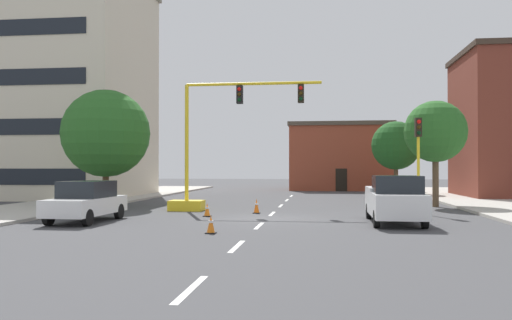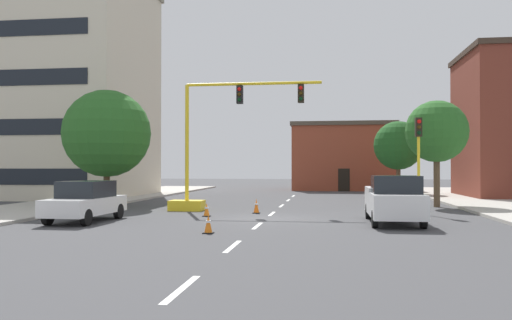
{
  "view_description": "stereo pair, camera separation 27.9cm",
  "coord_description": "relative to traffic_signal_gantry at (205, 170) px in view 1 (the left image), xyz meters",
  "views": [
    {
      "loc": [
        2.51,
        -23.95,
        2.33
      ],
      "look_at": [
        -0.95,
        3.56,
        2.71
      ],
      "focal_mm": 37.3,
      "sensor_mm": 36.0,
      "label": 1
    },
    {
      "loc": [
        2.78,
        -23.91,
        2.33
      ],
      "look_at": [
        -0.95,
        3.56,
        2.71
      ],
      "focal_mm": 37.3,
      "sensor_mm": 36.0,
      "label": 2
    }
  ],
  "objects": [
    {
      "name": "lane_stripe_seg_4",
      "position": [
        3.74,
        4.16,
        -2.18
      ],
      "size": [
        0.16,
        2.4,
        0.01
      ],
      "primitive_type": "cube",
      "color": "silver",
      "rests_on": "ground_plane"
    },
    {
      "name": "traffic_light_pole_right",
      "position": [
        11.01,
        -0.44,
        1.34
      ],
      "size": [
        0.32,
        0.47,
        4.8
      ],
      "color": "yellow",
      "rests_on": "ground_plane"
    },
    {
      "name": "tree_right_mid",
      "position": [
        12.82,
        4.4,
        2.22
      ],
      "size": [
        3.61,
        3.61,
        6.23
      ],
      "color": "brown",
      "rests_on": "ground_plane"
    },
    {
      "name": "lane_stripe_seg_0",
      "position": [
        3.74,
        -17.84,
        -2.18
      ],
      "size": [
        0.16,
        2.4,
        0.01
      ],
      "primitive_type": "cube",
      "color": "silver",
      "rests_on": "ground_plane"
    },
    {
      "name": "traffic_cone_roadside_b",
      "position": [
        0.83,
        -3.17,
        -1.87
      ],
      "size": [
        0.36,
        0.36,
        0.64
      ],
      "color": "black",
      "rests_on": "ground_plane"
    },
    {
      "name": "lane_stripe_seg_3",
      "position": [
        3.74,
        -1.34,
        -2.18
      ],
      "size": [
        0.16,
        2.4,
        0.01
      ],
      "primitive_type": "cube",
      "color": "silver",
      "rests_on": "ground_plane"
    },
    {
      "name": "lane_stripe_seg_6",
      "position": [
        3.74,
        15.16,
        -2.18
      ],
      "size": [
        0.16,
        2.4,
        0.01
      ],
      "primitive_type": "cube",
      "color": "silver",
      "rests_on": "ground_plane"
    },
    {
      "name": "lane_stripe_seg_2",
      "position": [
        3.74,
        -6.84,
        -2.18
      ],
      "size": [
        0.16,
        2.4,
        0.01
      ],
      "primitive_type": "cube",
      "color": "silver",
      "rests_on": "ground_plane"
    },
    {
      "name": "sedan_white_near_left",
      "position": [
        -3.73,
        -6.25,
        -1.3
      ],
      "size": [
        1.98,
        4.55,
        1.74
      ],
      "color": "white",
      "rests_on": "ground_plane"
    },
    {
      "name": "ground_plane",
      "position": [
        3.74,
        -3.84,
        -2.18
      ],
      "size": [
        160.0,
        160.0,
        0.0
      ],
      "primitive_type": "plane",
      "color": "#424244"
    },
    {
      "name": "traffic_cone_roadside_a",
      "position": [
        2.35,
        -9.47,
        -1.86
      ],
      "size": [
        0.36,
        0.36,
        0.65
      ],
      "color": "black",
      "rests_on": "ground_plane"
    },
    {
      "name": "tree_right_far",
      "position": [
        12.33,
        17.66,
        1.94
      ],
      "size": [
        4.06,
        4.06,
        6.17
      ],
      "color": "brown",
      "rests_on": "ground_plane"
    },
    {
      "name": "sidewalk_left",
      "position": [
        -9.27,
        4.16,
        -2.11
      ],
      "size": [
        6.0,
        56.0,
        0.14
      ],
      "primitive_type": "cube",
      "color": "#B2ADA3",
      "rests_on": "ground_plane"
    },
    {
      "name": "traffic_signal_gantry",
      "position": [
        0.0,
        0.0,
        0.0
      ],
      "size": [
        8.1,
        1.2,
        6.83
      ],
      "color": "yellow",
      "rests_on": "ground_plane"
    },
    {
      "name": "building_brick_center",
      "position": [
        8.05,
        28.01,
        1.23
      ],
      "size": [
        10.41,
        8.05,
        6.81
      ],
      "color": "brown",
      "rests_on": "ground_plane"
    },
    {
      "name": "pickup_truck_white",
      "position": [
        9.21,
        -5.18,
        -1.21
      ],
      "size": [
        2.04,
        5.41,
        1.99
      ],
      "color": "white",
      "rests_on": "ground_plane"
    },
    {
      "name": "lane_stripe_seg_1",
      "position": [
        3.74,
        -12.34,
        -2.18
      ],
      "size": [
        0.16,
        2.4,
        0.01
      ],
      "primitive_type": "cube",
      "color": "silver",
      "rests_on": "ground_plane"
    },
    {
      "name": "traffic_cone_roadside_c",
      "position": [
        2.94,
        -1.18,
        -1.82
      ],
      "size": [
        0.36,
        0.36,
        0.74
      ],
      "color": "black",
      "rests_on": "ground_plane"
    },
    {
      "name": "sidewalk_right",
      "position": [
        16.75,
        4.16,
        -2.11
      ],
      "size": [
        6.0,
        56.0,
        0.14
      ],
      "primitive_type": "cube",
      "color": "#B2ADA3",
      "rests_on": "ground_plane"
    },
    {
      "name": "tree_left_near",
      "position": [
        -6.21,
        1.62,
        2.1
      ],
      "size": [
        5.06,
        5.06,
        6.82
      ],
      "color": "#4C3823",
      "rests_on": "ground_plane"
    },
    {
      "name": "lane_stripe_seg_5",
      "position": [
        3.74,
        9.66,
        -2.18
      ],
      "size": [
        0.16,
        2.4,
        0.01
      ],
      "primitive_type": "cube",
      "color": "silver",
      "rests_on": "ground_plane"
    },
    {
      "name": "building_tall_left",
      "position": [
        -15.29,
        11.65,
        6.41
      ],
      "size": [
        14.83,
        12.13,
        17.17
      ],
      "color": "beige",
      "rests_on": "ground_plane"
    }
  ]
}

